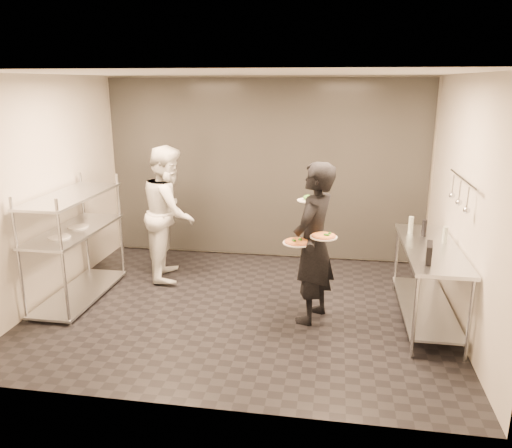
% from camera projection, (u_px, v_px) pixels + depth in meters
% --- Properties ---
extents(room_shell, '(5.00, 4.00, 2.80)m').
position_uv_depth(room_shell, '(257.00, 179.00, 6.94)').
color(room_shell, black).
rests_on(room_shell, ground).
extents(pass_rack, '(0.60, 1.60, 1.50)m').
position_uv_depth(pass_rack, '(75.00, 241.00, 6.32)').
color(pass_rack, '#AEB1B5').
rests_on(pass_rack, ground).
extents(prep_counter, '(0.60, 1.80, 0.92)m').
position_uv_depth(prep_counter, '(429.00, 271.00, 5.70)').
color(prep_counter, '#AEB1B5').
rests_on(prep_counter, ground).
extents(utensil_rail, '(0.07, 1.20, 0.31)m').
position_uv_depth(utensil_rail, '(461.00, 193.00, 5.41)').
color(utensil_rail, '#AEB1B5').
rests_on(utensil_rail, room_shell).
extents(waiter, '(0.66, 0.80, 1.87)m').
position_uv_depth(waiter, '(313.00, 244.00, 5.67)').
color(waiter, black).
rests_on(waiter, ground).
extents(chef, '(0.89, 1.04, 1.88)m').
position_uv_depth(chef, '(169.00, 213.00, 6.99)').
color(chef, white).
rests_on(chef, ground).
extents(pizza_plate_near, '(0.33, 0.33, 0.05)m').
position_uv_depth(pizza_plate_near, '(298.00, 242.00, 5.51)').
color(pizza_plate_near, silver).
rests_on(pizza_plate_near, waiter).
extents(pizza_plate_far, '(0.30, 0.30, 0.05)m').
position_uv_depth(pizza_plate_far, '(324.00, 236.00, 5.43)').
color(pizza_plate_far, silver).
rests_on(pizza_plate_far, waiter).
extents(salad_plate, '(0.26, 0.26, 0.07)m').
position_uv_depth(salad_plate, '(308.00, 199.00, 5.89)').
color(salad_plate, silver).
rests_on(salad_plate, waiter).
extents(pos_monitor, '(0.10, 0.28, 0.20)m').
position_uv_depth(pos_monitor, '(429.00, 253.00, 5.11)').
color(pos_monitor, black).
rests_on(pos_monitor, prep_counter).
extents(bottle_green, '(0.06, 0.06, 0.21)m').
position_uv_depth(bottle_green, '(411.00, 225.00, 6.07)').
color(bottle_green, '#93A093').
rests_on(bottle_green, prep_counter).
extents(bottle_clear, '(0.06, 0.06, 0.19)m').
position_uv_depth(bottle_clear, '(445.00, 235.00, 5.71)').
color(bottle_clear, '#93A093').
rests_on(bottle_clear, prep_counter).
extents(bottle_dark, '(0.06, 0.06, 0.20)m').
position_uv_depth(bottle_dark, '(424.00, 228.00, 5.97)').
color(bottle_dark, black).
rests_on(bottle_dark, prep_counter).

